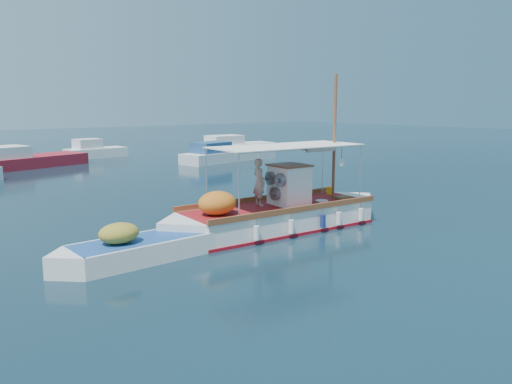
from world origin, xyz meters
TOP-DOWN VIEW (x-y plane):
  - ground at (0.00, 0.00)m, footprint 160.00×160.00m
  - fishing_caique at (-0.29, -0.77)m, footprint 9.40×3.15m
  - dinghy at (-5.75, -0.95)m, footprint 5.59×1.65m
  - bg_boat_n at (-3.28, 23.55)m, footprint 9.96×5.18m
  - bg_boat_ne at (10.09, 17.85)m, footprint 7.01×3.42m
  - bg_boat_e at (15.79, 23.71)m, footprint 7.87×3.00m
  - bg_boat_far_n at (3.87, 27.11)m, footprint 5.03×2.38m

SIDE VIEW (x-z plane):
  - ground at x=0.00m, z-range 0.00..0.00m
  - dinghy at x=-5.75m, z-range -0.40..0.97m
  - bg_boat_n at x=-3.28m, z-range -0.41..1.39m
  - bg_boat_ne at x=10.09m, z-range -0.41..1.39m
  - bg_boat_e at x=15.79m, z-range -0.41..1.39m
  - bg_boat_far_n at x=3.87m, z-range -0.41..1.39m
  - fishing_caique at x=-0.29m, z-range -2.37..3.38m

